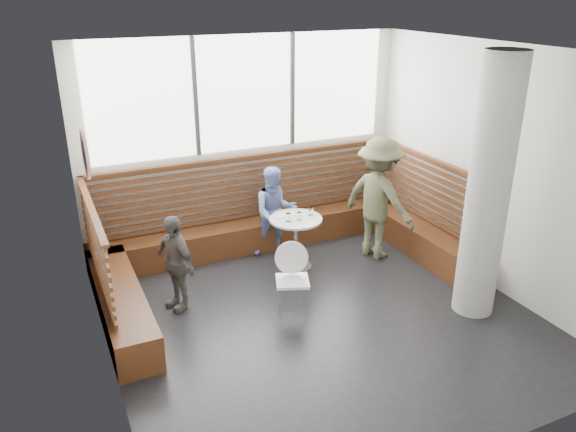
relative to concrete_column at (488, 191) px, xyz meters
name	(u,v)px	position (x,y,z in m)	size (l,w,h in m)	color
room	(325,197)	(-1.85, 0.60, 0.00)	(5.00, 5.00, 3.20)	silver
booth	(266,235)	(-1.85, 2.37, -1.19)	(5.00, 2.50, 1.44)	#402110
concrete_column	(488,191)	(0.00, 0.00, 0.00)	(0.50, 0.50, 3.20)	gray
wall_art	(85,154)	(-4.31, 1.00, 0.70)	(0.50, 0.50, 0.03)	white
cafe_table	(296,232)	(-1.55, 1.98, -1.04)	(0.75, 0.75, 0.77)	silver
cafe_chair	(290,273)	(-2.11, 0.97, -1.08)	(0.42, 0.41, 0.88)	white
adult_man	(379,199)	(-0.27, 1.82, -0.68)	(1.19, 0.68, 1.84)	#525639
child_back	(275,212)	(-1.64, 2.52, -0.91)	(0.67, 0.52, 1.38)	#7285C6
child_left	(175,263)	(-3.39, 1.62, -0.97)	(0.74, 0.31, 1.26)	#524F4A
plate_near	(281,216)	(-1.71, 2.12, -0.82)	(0.18, 0.18, 0.01)	white
plate_far	(295,213)	(-1.49, 2.13, -0.82)	(0.18, 0.18, 0.01)	white
glass_left	(288,217)	(-1.69, 1.93, -0.77)	(0.07, 0.07, 0.11)	white
glass_mid	(299,216)	(-1.53, 1.91, -0.77)	(0.07, 0.07, 0.11)	white
glass_right	(311,211)	(-1.30, 2.00, -0.77)	(0.07, 0.07, 0.11)	white
menu_card	(305,221)	(-1.49, 1.83, -0.82)	(0.19, 0.14, 0.00)	#A5C64C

